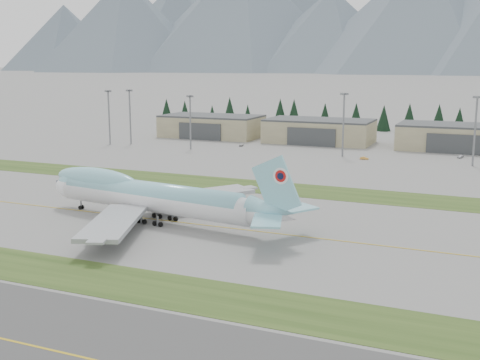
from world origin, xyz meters
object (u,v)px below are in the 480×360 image
at_px(hangar_left, 212,126).
at_px(service_vehicle_b, 364,159).
at_px(service_vehicle_a, 241,146).
at_px(service_vehicle_c, 460,158).
at_px(hangar_right, 457,137).
at_px(hangar_center, 319,131).
at_px(boeing_747_freighter, 151,196).

bearing_deg(hangar_left, service_vehicle_b, -26.11).
height_order(service_vehicle_a, service_vehicle_c, service_vehicle_a).
bearing_deg(hangar_right, service_vehicle_a, -163.74).
bearing_deg(service_vehicle_a, service_vehicle_c, -6.56).
bearing_deg(hangar_center, boeing_747_freighter, -89.06).
relative_size(hangar_right, service_vehicle_c, 12.59).
relative_size(hangar_center, service_vehicle_b, 14.86).
xyz_separation_m(boeing_747_freighter, hangar_right, (57.51, 151.60, -0.63)).
distance_m(boeing_747_freighter, service_vehicle_b, 113.62).
distance_m(hangar_center, service_vehicle_b, 51.05).
xyz_separation_m(boeing_747_freighter, service_vehicle_b, (26.91, 110.22, -6.02)).
xyz_separation_m(service_vehicle_b, service_vehicle_c, (33.56, 18.20, 0.00)).
xyz_separation_m(hangar_center, service_vehicle_b, (29.41, -41.38, -5.39)).
bearing_deg(boeing_747_freighter, service_vehicle_c, 72.60).
relative_size(hangar_right, service_vehicle_a, 13.24).
bearing_deg(hangar_right, hangar_center, 180.00).
bearing_deg(hangar_right, service_vehicle_c, -82.69).
distance_m(boeing_747_freighter, hangar_left, 162.14).
xyz_separation_m(service_vehicle_a, service_vehicle_c, (91.06, 2.52, 0.00)).
xyz_separation_m(hangar_right, service_vehicle_a, (-88.09, -25.69, -5.39)).
height_order(hangar_left, hangar_right, same).
relative_size(hangar_left, hangar_right, 1.00).
distance_m(hangar_center, service_vehicle_a, 38.45).
xyz_separation_m(hangar_left, service_vehicle_a, (26.91, -25.69, -5.39)).
relative_size(boeing_747_freighter, hangar_left, 1.45).
bearing_deg(hangar_left, boeing_747_freighter, -69.23).
xyz_separation_m(boeing_747_freighter, service_vehicle_a, (-30.58, 125.91, -6.02)).
relative_size(boeing_747_freighter, service_vehicle_b, 21.53).
bearing_deg(service_vehicle_b, hangar_right, -34.85).
xyz_separation_m(service_vehicle_a, service_vehicle_b, (57.50, -15.69, 0.00)).
xyz_separation_m(hangar_left, hangar_center, (55.00, 0.00, 0.00)).
bearing_deg(hangar_center, hangar_left, 180.00).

